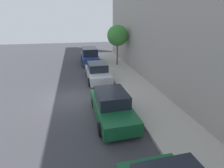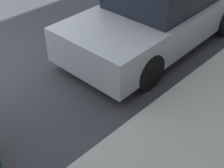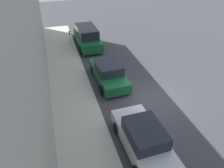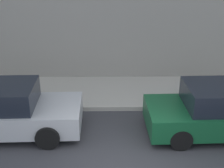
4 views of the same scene
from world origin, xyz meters
name	(u,v)px [view 4 (image 4 of 4)]	position (x,y,z in m)	size (l,w,h in m)	color
sidewalk	(119,92)	(4.90, 0.00, 0.07)	(2.79, 32.00, 0.15)	#B2ADA3
parked_sedan_second	(222,111)	(2.12, -2.97, 0.73)	(1.93, 4.55, 1.54)	#14512D
parked_sedan_third	(4,111)	(2.21, 3.49, 0.72)	(1.92, 4.54, 1.54)	#B7BABF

